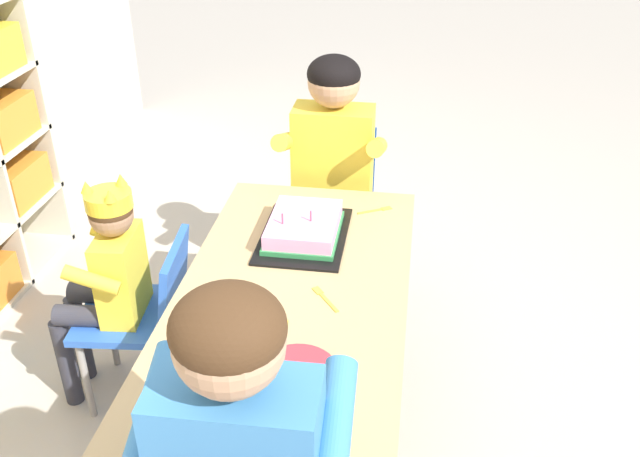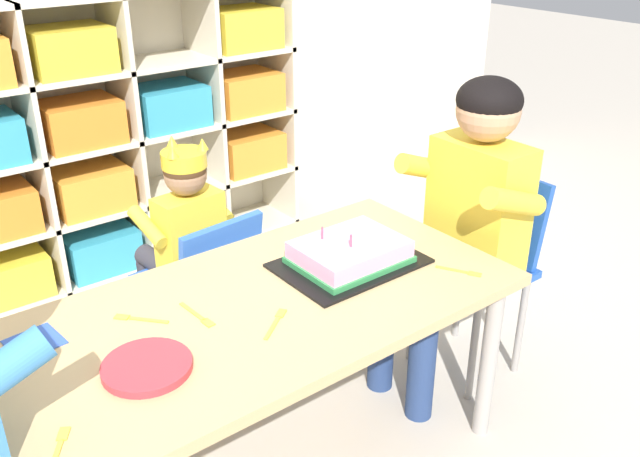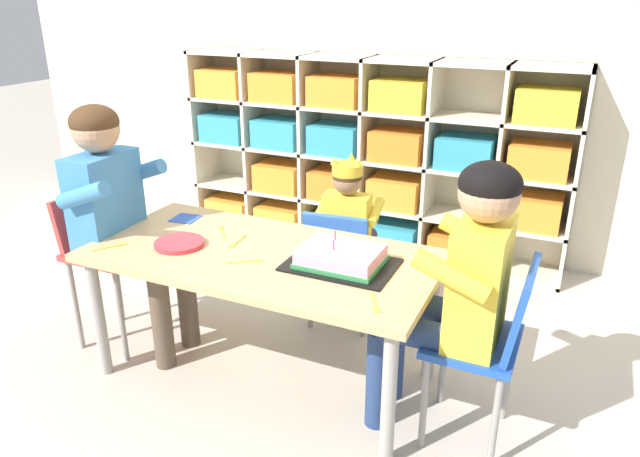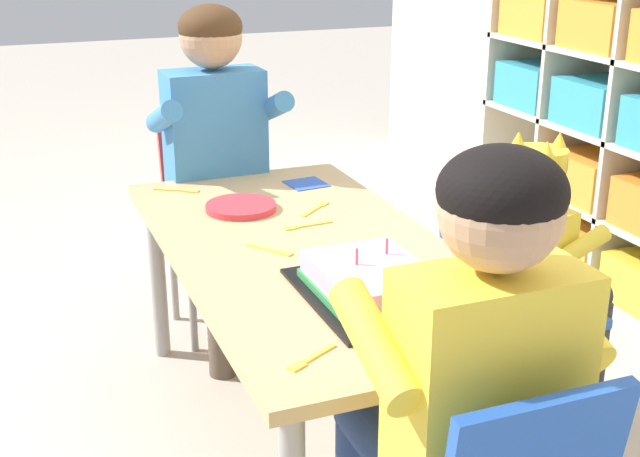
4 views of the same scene
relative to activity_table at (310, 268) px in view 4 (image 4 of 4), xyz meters
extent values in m
plane|color=#BCB2A3|center=(0.00, 0.00, -0.49)|extent=(16.00, 16.00, 0.00)
cube|color=beige|center=(-1.23, 1.41, 0.08)|extent=(0.02, 0.31, 1.14)
cube|color=beige|center=(-0.85, 1.41, 0.08)|extent=(0.02, 0.31, 1.14)
cube|color=beige|center=(-0.47, 1.41, 0.08)|extent=(0.02, 0.31, 1.14)
cube|color=orange|center=(-1.04, 1.40, -0.39)|extent=(0.30, 0.24, 0.17)
cube|color=orange|center=(-0.66, 1.40, -0.39)|extent=(0.30, 0.24, 0.17)
cube|color=orange|center=(-0.66, 1.40, -0.11)|extent=(0.30, 0.24, 0.17)
cube|color=teal|center=(-1.04, 1.40, 0.17)|extent=(0.30, 0.24, 0.17)
cube|color=teal|center=(-0.66, 1.40, 0.17)|extent=(0.30, 0.24, 0.17)
cube|color=orange|center=(-1.04, 1.40, 0.45)|extent=(0.30, 0.24, 0.17)
cube|color=orange|center=(-0.66, 1.40, 0.45)|extent=(0.30, 0.24, 0.17)
cube|color=tan|center=(0.00, 0.00, 0.04)|extent=(1.34, 0.66, 0.03)
cylinder|color=#9E9993|center=(-0.61, -0.27, -0.23)|extent=(0.05, 0.05, 0.52)
cylinder|color=#9E9993|center=(-0.61, 0.27, -0.23)|extent=(0.05, 0.05, 0.52)
cube|color=blue|center=(0.12, 0.56, -0.17)|extent=(0.35, 0.36, 0.03)
cube|color=blue|center=(0.13, 0.40, -0.03)|extent=(0.29, 0.09, 0.25)
cylinder|color=gray|center=(0.23, 0.70, -0.34)|extent=(0.02, 0.02, 0.31)
cylinder|color=gray|center=(-0.02, 0.68, -0.34)|extent=(0.02, 0.02, 0.31)
cylinder|color=gray|center=(0.26, 0.43, -0.34)|extent=(0.02, 0.02, 0.31)
cylinder|color=gray|center=(0.01, 0.41, -0.34)|extent=(0.02, 0.02, 0.31)
cube|color=yellow|center=(0.12, 0.57, -0.01)|extent=(0.22, 0.13, 0.29)
sphere|color=#997051|center=(0.12, 0.57, 0.20)|extent=(0.13, 0.13, 0.13)
ellipsoid|color=#472D19|center=(0.12, 0.57, 0.22)|extent=(0.14, 0.14, 0.10)
cylinder|color=yellow|center=(0.12, 0.57, 0.25)|extent=(0.14, 0.14, 0.05)
cone|color=yellow|center=(0.11, 0.62, 0.30)|extent=(0.04, 0.04, 0.04)
cone|color=yellow|center=(0.17, 0.54, 0.30)|extent=(0.04, 0.04, 0.04)
cone|color=yellow|center=(0.07, 0.53, 0.30)|extent=(0.04, 0.04, 0.04)
cylinder|color=#33333D|center=(0.17, 0.68, -0.13)|extent=(0.09, 0.22, 0.07)
cylinder|color=#33333D|center=(0.05, 0.66, -0.13)|extent=(0.09, 0.22, 0.07)
cylinder|color=#33333D|center=(0.16, 0.78, -0.33)|extent=(0.06, 0.06, 0.33)
cylinder|color=#33333D|center=(0.04, 0.77, -0.33)|extent=(0.06, 0.06, 0.33)
cylinder|color=yellow|center=(0.24, 0.62, 0.05)|extent=(0.06, 0.18, 0.10)
cylinder|color=yellow|center=(-0.01, 0.60, 0.05)|extent=(0.06, 0.18, 0.10)
cube|color=red|center=(-0.72, -0.04, -0.05)|extent=(0.31, 0.33, 0.03)
cube|color=red|center=(-0.86, -0.04, 0.08)|extent=(0.06, 0.30, 0.23)
cylinder|color=gray|center=(-0.59, -0.17, -0.28)|extent=(0.02, 0.02, 0.43)
cylinder|color=gray|center=(-0.60, 0.09, -0.28)|extent=(0.02, 0.02, 0.43)
cylinder|color=gray|center=(-0.84, -0.17, -0.28)|extent=(0.02, 0.02, 0.43)
cylinder|color=gray|center=(-0.85, 0.09, -0.28)|extent=(0.02, 0.02, 0.43)
cube|color=#3D7FBC|center=(-0.72, -0.04, 0.17)|extent=(0.17, 0.30, 0.42)
sphere|color=tan|center=(-0.72, -0.04, 0.48)|extent=(0.19, 0.19, 0.19)
ellipsoid|color=#472D19|center=(-0.72, -0.04, 0.51)|extent=(0.19, 0.19, 0.14)
cylinder|color=brown|center=(-0.57, -0.13, -0.01)|extent=(0.30, 0.11, 0.10)
cylinder|color=brown|center=(-0.57, 0.05, -0.01)|extent=(0.30, 0.11, 0.10)
cylinder|color=brown|center=(-0.42, -0.12, -0.27)|extent=(0.08, 0.08, 0.45)
cylinder|color=brown|center=(-0.42, 0.06, -0.27)|extent=(0.08, 0.08, 0.45)
cylinder|color=#3D7FBC|center=(-0.66, -0.21, 0.26)|extent=(0.25, 0.07, 0.14)
cylinder|color=#3D7FBC|center=(-0.66, 0.13, 0.26)|extent=(0.25, 0.07, 0.14)
cube|color=yellow|center=(0.82, -0.01, 0.10)|extent=(0.16, 0.30, 0.42)
sphere|color=tan|center=(0.82, -0.01, 0.41)|extent=(0.19, 0.19, 0.19)
ellipsoid|color=black|center=(0.82, -0.01, 0.44)|extent=(0.19, 0.19, 0.14)
cylinder|color=navy|center=(0.67, 0.08, -0.08)|extent=(0.30, 0.10, 0.10)
cylinder|color=navy|center=(0.67, -0.10, -0.08)|extent=(0.30, 0.10, 0.10)
cylinder|color=yellow|center=(0.76, 0.16, 0.20)|extent=(0.25, 0.07, 0.14)
cylinder|color=yellow|center=(0.76, -0.18, 0.20)|extent=(0.25, 0.07, 0.14)
cube|color=black|center=(0.32, 0.02, 0.06)|extent=(0.39, 0.27, 0.01)
cube|color=#EF9EC6|center=(0.32, 0.02, 0.10)|extent=(0.28, 0.21, 0.06)
cube|color=#338E4C|center=(0.32, 0.02, 0.07)|extent=(0.29, 0.23, 0.02)
cylinder|color=#E54C66|center=(0.30, -0.01, 0.15)|extent=(0.01, 0.01, 0.04)
cylinder|color=#E54C66|center=(0.27, 0.08, 0.15)|extent=(0.01, 0.01, 0.04)
cylinder|color=#DB333D|center=(-0.33, -0.08, 0.07)|extent=(0.19, 0.19, 0.02)
cube|color=#3356B7|center=(-0.48, 0.18, 0.06)|extent=(0.12, 0.12, 0.00)
cube|color=yellow|center=(0.52, -0.18, 0.06)|extent=(0.05, 0.08, 0.00)
cube|color=yellow|center=(0.55, -0.23, 0.06)|extent=(0.03, 0.04, 0.00)
cube|color=yellow|center=(-0.03, -0.11, 0.06)|extent=(0.08, 0.06, 0.00)
cube|color=yellow|center=(0.03, -0.07, 0.06)|extent=(0.04, 0.04, 0.00)
cube|color=yellow|center=(-0.14, 0.07, 0.06)|extent=(0.02, 0.10, 0.00)
cube|color=yellow|center=(-0.13, 0.00, 0.06)|extent=(0.02, 0.04, 0.00)
cube|color=yellow|center=(-0.57, -0.22, 0.06)|extent=(0.06, 0.09, 0.00)
cube|color=yellow|center=(-0.54, -0.16, 0.06)|extent=(0.04, 0.04, 0.00)
cube|color=yellow|center=(-0.24, 0.10, 0.06)|extent=(0.07, 0.08, 0.00)
cube|color=yellow|center=(-0.29, 0.15, 0.06)|extent=(0.04, 0.04, 0.00)
camera|label=1|loc=(-1.56, -0.32, 1.20)|focal=38.59mm
camera|label=2|loc=(-0.77, -1.25, 0.97)|focal=38.80mm
camera|label=3|loc=(1.06, -1.78, 0.98)|focal=33.21mm
camera|label=4|loc=(1.82, -0.69, 0.82)|focal=47.94mm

